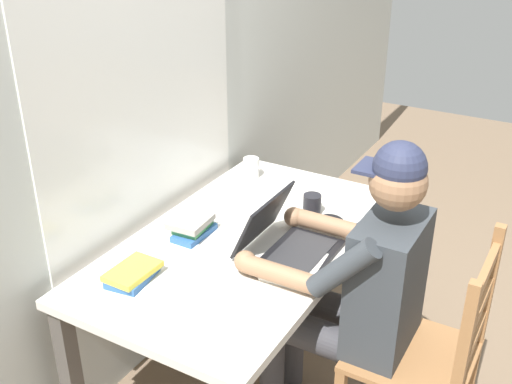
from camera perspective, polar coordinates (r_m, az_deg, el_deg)
ground_plane at (r=2.85m, az=-0.85°, el=-16.54°), size 8.00×8.00×0.00m
back_wall at (r=2.46m, az=-10.93°, el=10.65°), size 6.00×0.08×2.60m
desk at (r=2.48m, az=-0.95°, el=-6.06°), size 1.40×0.81×0.70m
seated_person at (r=2.26m, az=9.39°, el=-8.16°), size 0.50×0.60×1.23m
wooden_chair at (r=2.34m, az=15.58°, el=-14.40°), size 0.42×0.42×0.93m
laptop at (r=2.32m, az=2.77°, el=-4.45°), size 0.33×0.32×0.22m
computer_mouse at (r=2.55m, az=7.07°, el=-2.50°), size 0.06×0.10×0.03m
coffee_mug_white at (r=2.92m, az=-0.43°, el=2.27°), size 0.11×0.07×0.10m
coffee_mug_dark at (r=2.60m, az=5.22°, el=-1.13°), size 0.11×0.08×0.09m
book_stack_main at (r=2.45m, az=-5.91°, el=-3.16°), size 0.19×0.15×0.08m
book_stack_side at (r=2.22m, az=-11.33°, el=-7.42°), size 0.19×0.15×0.05m
paper_pile_near_laptop at (r=2.25m, az=3.59°, el=-6.93°), size 0.26×0.20×0.02m
paper_pile_back_corner at (r=2.66m, az=-3.28°, el=-1.38°), size 0.26×0.23×0.01m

